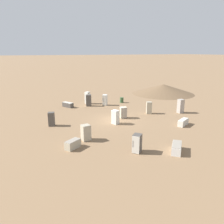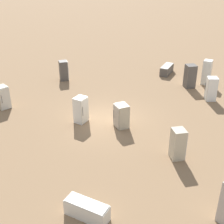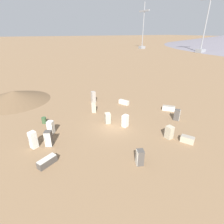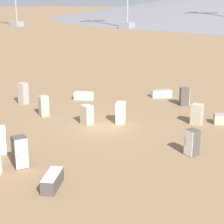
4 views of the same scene
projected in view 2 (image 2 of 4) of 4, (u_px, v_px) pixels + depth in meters
name	position (u px, v px, depth m)	size (l,w,h in m)	color
ground_plane	(107.00, 120.00, 18.86)	(1000.00, 1000.00, 0.00)	#846647
discarded_fridge_0	(211.00, 89.00, 21.01)	(0.91, 0.92, 1.63)	white
discarded_fridge_1	(178.00, 144.00, 15.05)	(0.85, 0.85, 1.59)	#B2A88E
discarded_fridge_3	(190.00, 76.00, 23.04)	(0.98, 0.96, 1.72)	#4C4742
discarded_fridge_4	(87.00, 210.00, 11.81)	(1.83, 1.29, 0.70)	beige
discarded_fridge_8	(167.00, 70.00, 25.80)	(1.39, 1.89, 0.71)	#4C4742
discarded_fridge_9	(81.00, 110.00, 18.29)	(0.85, 0.89, 1.59)	silver
discarded_fridge_10	(207.00, 72.00, 23.54)	(0.83, 0.88, 1.88)	silver
discarded_fridge_11	(64.00, 71.00, 24.36)	(0.82, 0.82, 1.54)	#4C4742
discarded_fridge_12	(3.00, 97.00, 19.98)	(0.86, 0.77, 1.49)	#B2A88E
discarded_fridge_13	(121.00, 116.00, 17.80)	(0.90, 0.84, 1.41)	#B2A88E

